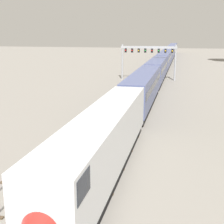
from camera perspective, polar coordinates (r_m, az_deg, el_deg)
The scene contains 5 objects.
ground_plane at distance 20.83m, azimuth -10.23°, elevation -15.82°, with size 400.00×400.00×0.00m, color gray.
track_main at distance 77.45m, azimuth 8.45°, elevation 6.21°, with size 2.60×200.00×0.16m.
track_near at distance 58.51m, azimuth 1.60°, elevation 3.88°, with size 2.60×160.00×0.16m.
passenger_train at distance 90.90m, azimuth 9.16°, elevation 8.92°, with size 3.04×159.87×4.80m.
signal_gantry at distance 71.47m, azimuth 6.44°, elevation 10.16°, with size 12.10×0.49×7.63m.
Camera 1 is at (7.30, -16.59, 10.26)m, focal length 51.99 mm.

